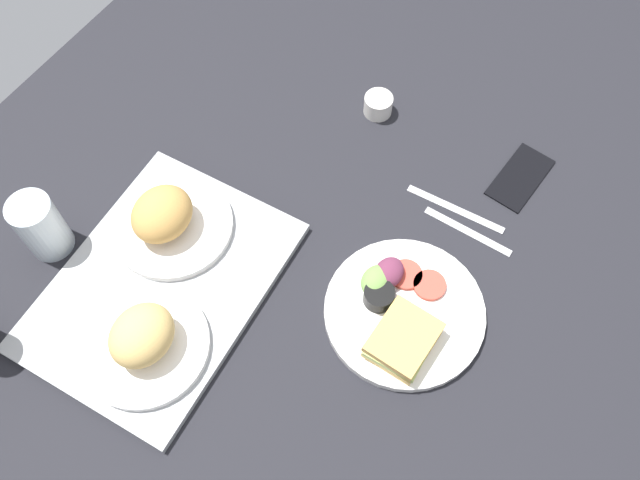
{
  "coord_description": "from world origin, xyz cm",
  "views": [
    {
      "loc": [
        -44.65,
        -26.51,
        106.35
      ],
      "look_at": [
        2.0,
        3.0,
        4.0
      ],
      "focal_mm": 38.02,
      "sensor_mm": 36.0,
      "label": 1
    }
  ],
  "objects_px": {
    "drinking_glass": "(41,226)",
    "knife": "(455,209)",
    "cell_phone": "(520,177)",
    "bread_plate_far": "(166,219)",
    "fork": "(468,231)",
    "espresso_cup": "(378,105)",
    "serving_tray": "(161,286)",
    "plate_with_salad": "(401,312)",
    "bread_plate_near": "(143,340)"
  },
  "relations": [
    {
      "from": "plate_with_salad",
      "to": "knife",
      "type": "bearing_deg",
      "value": 3.82
    },
    {
      "from": "knife",
      "to": "fork",
      "type": "bearing_deg",
      "value": 140.16
    },
    {
      "from": "bread_plate_far",
      "to": "plate_with_salad",
      "type": "relative_size",
      "value": 0.79
    },
    {
      "from": "serving_tray",
      "to": "espresso_cup",
      "type": "height_order",
      "value": "espresso_cup"
    },
    {
      "from": "espresso_cup",
      "to": "knife",
      "type": "relative_size",
      "value": 0.29
    },
    {
      "from": "bread_plate_near",
      "to": "drinking_glass",
      "type": "height_order",
      "value": "drinking_glass"
    },
    {
      "from": "fork",
      "to": "cell_phone",
      "type": "xyz_separation_m",
      "value": [
        0.16,
        -0.03,
        0.0
      ]
    },
    {
      "from": "bread_plate_far",
      "to": "fork",
      "type": "xyz_separation_m",
      "value": [
        0.29,
        -0.45,
        -0.05
      ]
    },
    {
      "from": "bread_plate_near",
      "to": "espresso_cup",
      "type": "bearing_deg",
      "value": -6.16
    },
    {
      "from": "espresso_cup",
      "to": "cell_phone",
      "type": "xyz_separation_m",
      "value": [
        0.01,
        -0.31,
        -0.02
      ]
    },
    {
      "from": "drinking_glass",
      "to": "cell_phone",
      "type": "distance_m",
      "value": 0.86
    },
    {
      "from": "fork",
      "to": "serving_tray",
      "type": "bearing_deg",
      "value": 44.31
    },
    {
      "from": "drinking_glass",
      "to": "knife",
      "type": "height_order",
      "value": "drinking_glass"
    },
    {
      "from": "bread_plate_near",
      "to": "plate_with_salad",
      "type": "relative_size",
      "value": 0.78
    },
    {
      "from": "espresso_cup",
      "to": "bread_plate_far",
      "type": "bearing_deg",
      "value": 158.28
    },
    {
      "from": "bread_plate_far",
      "to": "espresso_cup",
      "type": "relative_size",
      "value": 3.83
    },
    {
      "from": "drinking_glass",
      "to": "cell_phone",
      "type": "height_order",
      "value": "drinking_glass"
    },
    {
      "from": "bread_plate_near",
      "to": "plate_with_salad",
      "type": "height_order",
      "value": "bread_plate_near"
    },
    {
      "from": "bread_plate_far",
      "to": "plate_with_salad",
      "type": "xyz_separation_m",
      "value": [
        0.08,
        -0.42,
        -0.03
      ]
    },
    {
      "from": "espresso_cup",
      "to": "fork",
      "type": "relative_size",
      "value": 0.33
    },
    {
      "from": "bread_plate_far",
      "to": "knife",
      "type": "height_order",
      "value": "bread_plate_far"
    },
    {
      "from": "bread_plate_far",
      "to": "espresso_cup",
      "type": "bearing_deg",
      "value": -21.72
    },
    {
      "from": "fork",
      "to": "cell_phone",
      "type": "relative_size",
      "value": 1.18
    },
    {
      "from": "bread_plate_far",
      "to": "fork",
      "type": "relative_size",
      "value": 1.26
    },
    {
      "from": "plate_with_salad",
      "to": "fork",
      "type": "relative_size",
      "value": 1.59
    },
    {
      "from": "bread_plate_far",
      "to": "knife",
      "type": "bearing_deg",
      "value": -52.3
    },
    {
      "from": "serving_tray",
      "to": "bread_plate_near",
      "type": "relative_size",
      "value": 2.12
    },
    {
      "from": "serving_tray",
      "to": "drinking_glass",
      "type": "bearing_deg",
      "value": 99.12
    },
    {
      "from": "plate_with_salad",
      "to": "fork",
      "type": "height_order",
      "value": "plate_with_salad"
    },
    {
      "from": "serving_tray",
      "to": "cell_phone",
      "type": "bearing_deg",
      "value": -38.4
    },
    {
      "from": "serving_tray",
      "to": "bread_plate_far",
      "type": "distance_m",
      "value": 0.12
    },
    {
      "from": "plate_with_salad",
      "to": "fork",
      "type": "xyz_separation_m",
      "value": [
        0.21,
        -0.02,
        -0.02
      ]
    },
    {
      "from": "plate_with_salad",
      "to": "drinking_glass",
      "type": "height_order",
      "value": "drinking_glass"
    },
    {
      "from": "plate_with_salad",
      "to": "drinking_glass",
      "type": "distance_m",
      "value": 0.63
    },
    {
      "from": "bread_plate_near",
      "to": "knife",
      "type": "distance_m",
      "value": 0.59
    },
    {
      "from": "knife",
      "to": "plate_with_salad",
      "type": "bearing_deg",
      "value": 90.85
    },
    {
      "from": "serving_tray",
      "to": "knife",
      "type": "distance_m",
      "value": 0.54
    },
    {
      "from": "bread_plate_near",
      "to": "knife",
      "type": "xyz_separation_m",
      "value": [
        0.51,
        -0.3,
        -0.05
      ]
    },
    {
      "from": "bread_plate_far",
      "to": "plate_with_salad",
      "type": "distance_m",
      "value": 0.43
    },
    {
      "from": "espresso_cup",
      "to": "serving_tray",
      "type": "bearing_deg",
      "value": 167.22
    },
    {
      "from": "serving_tray",
      "to": "espresso_cup",
      "type": "xyz_separation_m",
      "value": [
        0.53,
        -0.12,
        0.01
      ]
    },
    {
      "from": "bread_plate_far",
      "to": "plate_with_salad",
      "type": "bearing_deg",
      "value": -79.47
    },
    {
      "from": "serving_tray",
      "to": "knife",
      "type": "height_order",
      "value": "serving_tray"
    },
    {
      "from": "bread_plate_near",
      "to": "plate_with_salad",
      "type": "xyz_separation_m",
      "value": [
        0.27,
        -0.32,
        -0.03
      ]
    },
    {
      "from": "serving_tray",
      "to": "bread_plate_far",
      "type": "relative_size",
      "value": 2.1
    },
    {
      "from": "bread_plate_far",
      "to": "fork",
      "type": "height_order",
      "value": "bread_plate_far"
    },
    {
      "from": "serving_tray",
      "to": "plate_with_salad",
      "type": "bearing_deg",
      "value": -64.82
    },
    {
      "from": "espresso_cup",
      "to": "knife",
      "type": "bearing_deg",
      "value": -117.35
    },
    {
      "from": "drinking_glass",
      "to": "cell_phone",
      "type": "bearing_deg",
      "value": -48.33
    },
    {
      "from": "bread_plate_near",
      "to": "espresso_cup",
      "type": "distance_m",
      "value": 0.63
    }
  ]
}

